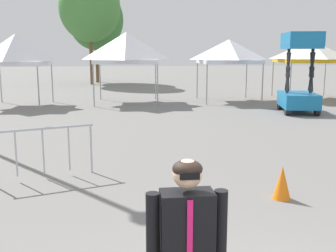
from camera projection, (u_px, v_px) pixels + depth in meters
The scene contains 10 objects.
canopy_tent_far_right at pixel (16, 50), 19.20m from camera, with size 2.90×2.90×3.41m.
canopy_tent_far_left at pixel (126, 48), 20.29m from camera, with size 3.28×3.28×3.53m.
canopy_tent_center at pixel (229, 51), 21.04m from camera, with size 2.95×2.95×3.20m.
canopy_tent_left_of_center at pixel (311, 52), 21.94m from camera, with size 3.45×3.45×3.16m.
scissor_lift at pixel (299, 88), 17.26m from camera, with size 1.82×2.53×3.36m.
person_foreground at pixel (187, 250), 3.23m from camera, with size 0.65×0.26×1.78m.
tree_behind_tents_left at pixel (90, 8), 31.15m from camera, with size 4.71×4.71×8.47m.
tree_behind_tents_center at pixel (96, 20), 33.45m from camera, with size 4.52×4.52×7.64m.
crowd_barrier_mid_lot at pixel (43, 143), 8.26m from camera, with size 1.99×0.77×1.08m.
traffic_cone_lot_center at pixel (282, 183), 7.19m from camera, with size 0.32×0.32×0.60m, color orange.
Camera 1 is at (-0.95, -2.92, 2.59)m, focal length 43.38 mm.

